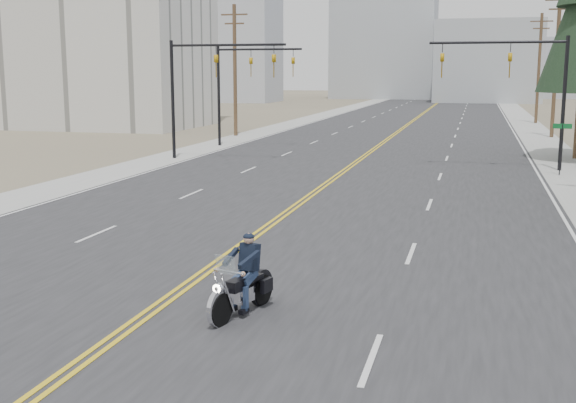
# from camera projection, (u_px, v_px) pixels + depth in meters

# --- Properties ---
(road) EXTENTS (20.00, 200.00, 0.01)m
(road) POSITION_uv_depth(u_px,v_px,m) (413.00, 121.00, 77.14)
(road) COLOR #303033
(road) RESTS_ON ground
(sidewalk_left) EXTENTS (3.00, 200.00, 0.01)m
(sidewalk_left) POSITION_uv_depth(u_px,v_px,m) (308.00, 119.00, 80.00)
(sidewalk_left) COLOR #A5A5A0
(sidewalk_left) RESTS_ON ground
(sidewalk_right) EXTENTS (3.00, 200.00, 0.01)m
(sidewalk_right) POSITION_uv_depth(u_px,v_px,m) (525.00, 123.00, 74.28)
(sidewalk_right) COLOR #A5A5A0
(sidewalk_right) RESTS_ON ground
(traffic_mast_left) EXTENTS (7.10, 0.26, 7.00)m
(traffic_mast_left) POSITION_uv_depth(u_px,v_px,m) (204.00, 76.00, 42.31)
(traffic_mast_left) COLOR black
(traffic_mast_left) RESTS_ON ground
(traffic_mast_right) EXTENTS (7.10, 0.26, 7.00)m
(traffic_mast_right) POSITION_uv_depth(u_px,v_px,m) (525.00, 76.00, 37.84)
(traffic_mast_right) COLOR black
(traffic_mast_right) RESTS_ON ground
(traffic_mast_far) EXTENTS (6.10, 0.26, 7.00)m
(traffic_mast_far) POSITION_uv_depth(u_px,v_px,m) (241.00, 76.00, 50.03)
(traffic_mast_far) COLOR black
(traffic_mast_far) RESTS_ON ground
(street_sign) EXTENTS (0.90, 0.06, 2.62)m
(street_sign) POSITION_uv_depth(u_px,v_px,m) (562.00, 140.00, 36.04)
(street_sign) COLOR black
(street_sign) RESTS_ON ground
(utility_pole_d) EXTENTS (2.20, 0.30, 11.50)m
(utility_pole_d) POSITION_uv_depth(u_px,v_px,m) (556.00, 62.00, 56.78)
(utility_pole_d) COLOR brown
(utility_pole_d) RESTS_ON ground
(utility_pole_e) EXTENTS (2.20, 0.30, 11.00)m
(utility_pole_e) POSITION_uv_depth(u_px,v_px,m) (539.00, 67.00, 73.02)
(utility_pole_e) COLOR brown
(utility_pole_e) RESTS_ON ground
(utility_pole_left) EXTENTS (2.20, 0.30, 10.50)m
(utility_pole_left) POSITION_uv_depth(u_px,v_px,m) (235.00, 68.00, 58.33)
(utility_pole_left) COLOR brown
(utility_pole_left) RESTS_ON ground
(haze_bldg_a) EXTENTS (14.00, 12.00, 22.00)m
(haze_bldg_a) POSITION_uv_depth(u_px,v_px,m) (236.00, 39.00, 126.77)
(haze_bldg_a) COLOR #B7BCC6
(haze_bldg_a) RESTS_ON ground
(haze_bldg_b) EXTENTS (18.00, 14.00, 14.00)m
(haze_bldg_b) POSITION_uv_depth(u_px,v_px,m) (488.00, 62.00, 126.29)
(haze_bldg_b) COLOR #ADB2B7
(haze_bldg_b) RESTS_ON ground
(haze_bldg_d) EXTENTS (20.00, 15.00, 26.00)m
(haze_bldg_d) POSITION_uv_depth(u_px,v_px,m) (385.00, 33.00, 144.50)
(haze_bldg_d) COLOR #ADB2B7
(haze_bldg_d) RESTS_ON ground
(haze_bldg_e) EXTENTS (14.00, 14.00, 12.00)m
(haze_bldg_e) POSITION_uv_depth(u_px,v_px,m) (573.00, 68.00, 146.05)
(haze_bldg_e) COLOR #B7BCC6
(haze_bldg_e) RESTS_ON ground
(haze_bldg_f) EXTENTS (12.00, 12.00, 16.00)m
(haze_bldg_f) POSITION_uv_depth(u_px,v_px,m) (190.00, 58.00, 145.31)
(haze_bldg_f) COLOR #ADB2B7
(haze_bldg_f) RESTS_ON ground
(motorcyclist) EXTENTS (1.51, 2.40, 1.74)m
(motorcyclist) POSITION_uv_depth(u_px,v_px,m) (242.00, 276.00, 15.32)
(motorcyclist) COLOR black
(motorcyclist) RESTS_ON ground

